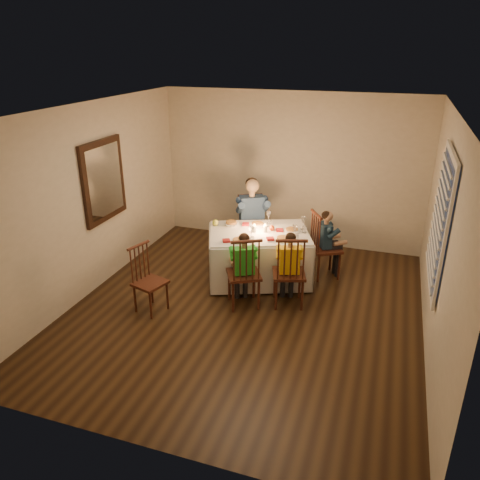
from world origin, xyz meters
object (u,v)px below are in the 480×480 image
(child_green, at_px, (244,304))
(adult, at_px, (252,256))
(child_yellow, at_px, (287,304))
(serving_bowl, at_px, (231,224))
(child_teal, at_px, (324,276))
(chair_extra, at_px, (152,310))
(chair_near_left, at_px, (244,304))
(dining_table, at_px, (259,246))
(chair_end, at_px, (324,276))
(chair_adult, at_px, (252,256))
(chair_near_right, at_px, (287,304))

(child_green, bearing_deg, adult, -105.21)
(child_yellow, height_order, serving_bowl, serving_bowl)
(child_green, xyz_separation_m, child_yellow, (0.56, 0.21, 0.00))
(child_teal, xyz_separation_m, serving_bowl, (-1.40, -0.30, 0.78))
(chair_extra, xyz_separation_m, child_teal, (2.02, 1.73, 0.00))
(chair_near_left, height_order, child_yellow, child_yellow)
(dining_table, height_order, chair_near_left, dining_table)
(chair_end, bearing_deg, dining_table, 83.99)
(chair_adult, xyz_separation_m, adult, (0.00, 0.00, 0.00))
(chair_end, relative_size, serving_bowl, 5.07)
(chair_adult, bearing_deg, adult, 0.00)
(chair_near_right, xyz_separation_m, adult, (-0.92, 1.32, 0.00))
(chair_adult, bearing_deg, child_green, -105.90)
(chair_extra, xyz_separation_m, serving_bowl, (0.62, 1.44, 0.78))
(chair_extra, height_order, serving_bowl, serving_bowl)
(dining_table, xyz_separation_m, adult, (-0.33, 0.73, -0.54))
(dining_table, distance_m, chair_adult, 0.97)
(dining_table, distance_m, child_green, 0.96)
(chair_adult, height_order, chair_extra, chair_adult)
(child_yellow, bearing_deg, serving_bowl, -50.87)
(child_yellow, xyz_separation_m, serving_bowl, (-1.06, 0.70, 0.78))
(chair_adult, height_order, child_yellow, child_yellow)
(chair_extra, height_order, child_yellow, child_yellow)
(child_green, distance_m, child_yellow, 0.60)
(chair_near_right, height_order, serving_bowl, serving_bowl)
(chair_near_left, xyz_separation_m, chair_extra, (-1.12, -0.53, 0.00))
(chair_adult, distance_m, adult, 0.00)
(child_yellow, distance_m, child_teal, 1.05)
(dining_table, xyz_separation_m, chair_adult, (-0.33, 0.73, -0.54))
(dining_table, relative_size, serving_bowl, 8.54)
(chair_adult, distance_m, child_teal, 1.30)
(chair_adult, distance_m, chair_extra, 2.19)
(chair_extra, bearing_deg, child_teal, -32.16)
(child_green, bearing_deg, serving_bowl, -89.75)
(chair_near_right, xyz_separation_m, chair_end, (0.34, 0.99, 0.00))
(adult, height_order, child_green, adult)
(adult, distance_m, child_teal, 1.30)
(chair_near_left, bearing_deg, dining_table, -116.52)
(chair_near_left, relative_size, child_yellow, 0.98)
(dining_table, distance_m, chair_near_left, 0.96)
(dining_table, height_order, child_yellow, dining_table)
(chair_near_right, relative_size, adult, 0.77)
(child_yellow, bearing_deg, dining_table, -62.32)
(adult, relative_size, child_green, 1.26)
(serving_bowl, bearing_deg, adult, 77.32)
(dining_table, distance_m, serving_bowl, 0.54)
(chair_end, xyz_separation_m, serving_bowl, (-1.40, -0.30, 0.78))
(child_yellow, bearing_deg, chair_end, -126.26)
(dining_table, relative_size, child_yellow, 1.65)
(chair_near_left, xyz_separation_m, serving_bowl, (-0.50, 0.91, 0.78))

